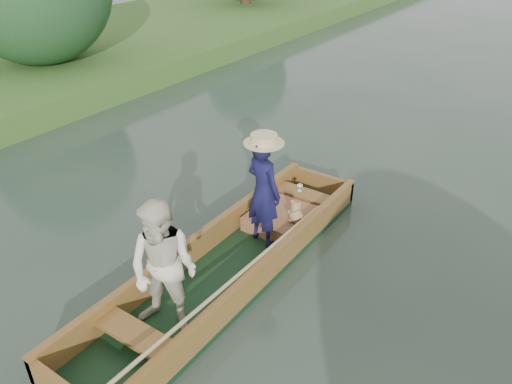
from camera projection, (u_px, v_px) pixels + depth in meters
The scene contains 2 objects.
ground at pixel (230, 275), 6.44m from camera, with size 120.00×120.00×0.00m, color #283D30.
punt at pixel (222, 247), 6.05m from camera, with size 1.12×5.00×1.66m.
Camera 1 is at (3.14, -3.97, 4.14)m, focal length 35.00 mm.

